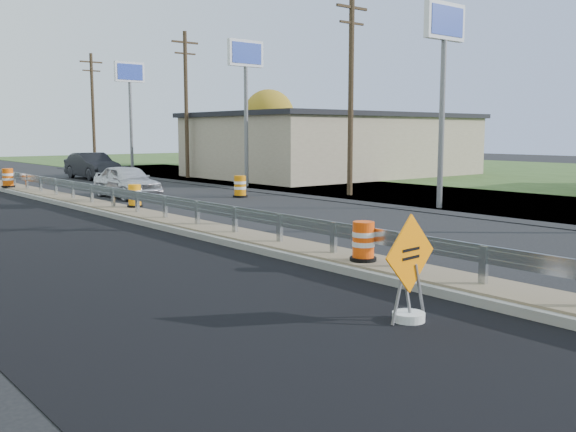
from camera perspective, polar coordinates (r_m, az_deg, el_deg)
ground at (r=16.48m, az=-0.74°, el=-3.04°), size 140.00×140.00×0.00m
grass_verge_far at (r=46.17m, az=21.09°, el=3.26°), size 40.00×120.00×0.03m
median at (r=23.17m, az=-13.22°, el=0.10°), size 1.60×55.00×0.23m
guardrail at (r=24.00m, az=-14.32°, el=1.79°), size 0.10×46.15×0.72m
retail_building_near at (r=45.11m, az=4.19°, el=6.37°), size 18.50×12.50×4.27m
pylon_sign_south at (r=26.12m, az=13.71°, el=14.90°), size 2.20×0.30×7.90m
pylon_sign_mid at (r=35.47m, az=-3.78°, el=13.07°), size 2.20×0.30×7.90m
pylon_sign_north at (r=47.50m, az=-13.89°, el=11.44°), size 2.20×0.30×7.90m
utility_pole_smid at (r=30.66m, az=5.61°, el=11.04°), size 1.90×0.26×9.40m
utility_pole_nmid at (r=42.59m, az=-9.04°, el=9.97°), size 1.90×0.26×9.40m
utility_pole_north at (r=56.02m, az=-16.95°, el=9.12°), size 1.90×0.26×9.40m
tree_far_yellow at (r=59.02m, az=-1.73°, el=8.95°), size 4.62×4.62×6.86m
caution_sign at (r=10.43m, az=10.72°, el=-6.88°), size 1.26×0.52×1.73m
barrel_median_near at (r=13.98m, az=6.71°, el=-2.31°), size 0.58×0.58×0.86m
barrel_median_mid at (r=24.53m, az=-13.47°, el=1.72°), size 0.58×0.58×0.85m
barrel_median_far at (r=35.44m, az=-23.64°, el=3.09°), size 0.65×0.65×0.95m
barrel_shoulder_near at (r=29.85m, az=-4.28°, el=2.60°), size 0.68×0.68×1.00m
car_silver at (r=30.46m, az=-14.12°, el=3.01°), size 1.85×4.47×1.51m
car_dark_mid at (r=43.20m, az=-17.01°, el=4.28°), size 1.86×5.15×1.69m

